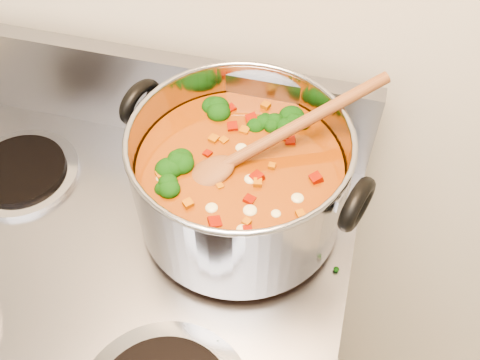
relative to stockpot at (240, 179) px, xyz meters
name	(u,v)px	position (x,y,z in m)	size (l,w,h in m)	color
stockpot	(240,179)	(0.00, 0.00, 0.00)	(0.36, 0.30, 0.18)	#9FA0A7
wooden_spoon	(255,149)	(0.02, 0.01, 0.05)	(0.26, 0.21, 0.11)	brown
cooktop_crumbs	(197,338)	(-0.01, -0.20, -0.09)	(0.24, 0.05, 0.01)	black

